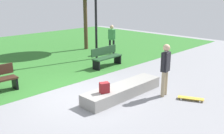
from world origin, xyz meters
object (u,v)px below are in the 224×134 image
Objects in this scene: concrete_ledge at (123,90)px; backpack_on_ledge at (104,88)px; skateboard_by_ledge at (191,98)px; skater_performing_trick at (165,66)px; lamp_post at (96,3)px; park_bench_near_lamppost at (106,56)px; pedestrian_with_backpack at (112,37)px.

backpack_on_ledge is (-0.89, -0.04, 0.35)m from concrete_ledge.
concrete_ledge is 2.17m from skateboard_by_ledge.
skater_performing_trick is 1.29m from skateboard_by_ledge.
lamp_post reaches higher than skater_performing_trick.
skater_performing_trick is at bearing -106.21° from park_bench_near_lamppost.
backpack_on_ledge is 2.79m from skateboard_by_ledge.
skateboard_by_ledge is 7.00m from lamp_post.
skateboard_by_ledge is at bearing -100.43° from park_bench_near_lamppost.
lamp_post is at bearing 57.45° from concrete_ledge.
park_bench_near_lamppost is at bearing 79.57° from skateboard_by_ledge.
lamp_post is at bearing 70.94° from skater_performing_trick.
backpack_on_ledge is 0.20× the size of park_bench_near_lamppost.
concrete_ledge is 9.73× the size of backpack_on_ledge.
concrete_ledge is 6.37m from pedestrian_with_backpack.
pedestrian_with_backpack is at bearing 59.94° from skater_performing_trick.
pedestrian_with_backpack is at bearing 39.08° from park_bench_near_lamppost.
skater_performing_trick is at bearing 176.69° from backpack_on_ledge.
skateboard_by_ledge is 0.17× the size of lamp_post.
lamp_post is at bearing -107.00° from backpack_on_ledge.
skateboard_by_ledge is (0.26, -0.83, -0.95)m from skater_performing_trick.
concrete_ledge is 0.65× the size of lamp_post.
park_bench_near_lamppost is (2.11, 2.97, 0.29)m from concrete_ledge.
concrete_ledge is 1.92× the size of pedestrian_with_backpack.
pedestrian_with_backpack is (4.24, 4.69, 0.78)m from concrete_ledge.
skater_performing_trick reaches higher than pedestrian_with_backpack.
park_bench_near_lamppost is at bearing -112.20° from backpack_on_ledge.
park_bench_near_lamppost reaches higher than backpack_on_ledge.
skater_performing_trick reaches higher than skateboard_by_ledge.
backpack_on_ledge is at bearing -134.93° from park_bench_near_lamppost.
lamp_post is at bearing 75.60° from skateboard_by_ledge.
skateboard_by_ledge is (1.24, -1.78, -0.12)m from concrete_ledge.
backpack_on_ledge is at bearing -137.28° from pedestrian_with_backpack.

